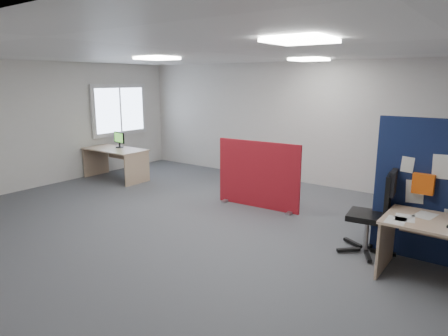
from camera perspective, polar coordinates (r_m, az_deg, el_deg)
The scene contains 11 objects.
floor at distance 6.47m, azimuth -2.48°, elevation -8.30°, with size 9.00×9.00×0.00m, color #4E5156.
ceiling at distance 6.07m, azimuth -2.73°, elevation 16.28°, with size 9.00×7.00×0.02m, color white.
wall_back at distance 9.10m, azimuth 11.43°, elevation 6.25°, with size 9.00×0.02×2.70m, color silver.
wall_left at distance 9.59m, azimuth -24.15°, elevation 5.72°, with size 0.02×7.00×2.70m, color silver.
window at distance 10.65m, azimuth -14.67°, elevation 8.05°, with size 0.06×1.70×1.30m.
ceiling_lights at distance 6.41m, azimuth 3.59°, elevation 15.80°, with size 4.10×4.10×0.04m.
red_divider at distance 7.28m, azimuth 4.89°, elevation -1.03°, with size 1.63×0.30×1.22m.
second_desk at distance 9.70m, azimuth -15.09°, elevation 1.66°, with size 1.55×0.77×0.73m.
monitor_second at distance 9.76m, azimuth -14.75°, elevation 4.03°, with size 0.40×0.18×0.37m.
office_chair at distance 5.65m, azimuth 21.13°, elevation -5.24°, with size 0.76×0.76×1.16m.
desk_papers at distance 5.06m, azimuth 27.96°, elevation -7.01°, with size 1.46×0.71×0.00m.
Camera 1 is at (3.80, -4.71, 2.29)m, focal length 32.00 mm.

